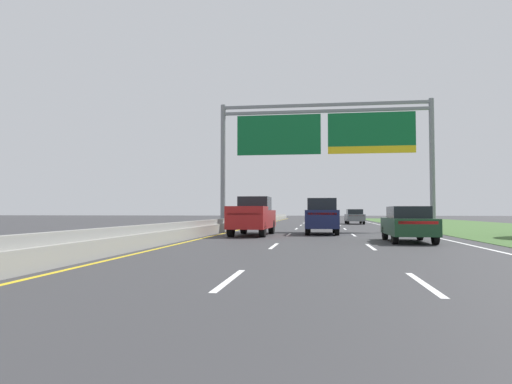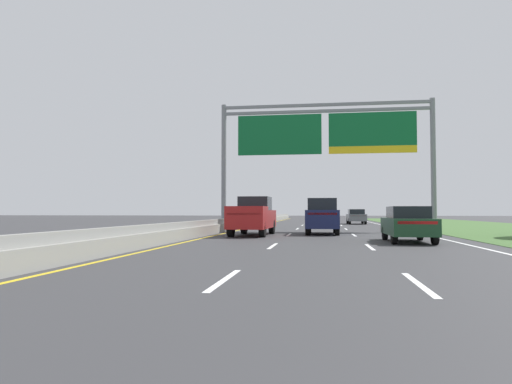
{
  "view_description": "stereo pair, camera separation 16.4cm",
  "coord_description": "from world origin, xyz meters",
  "px_view_note": "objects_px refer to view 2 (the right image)",
  "views": [
    {
      "loc": [
        -0.08,
        1.44,
        1.36
      ],
      "look_at": [
        -3.43,
        25.9,
        2.39
      ],
      "focal_mm": 32.51,
      "sensor_mm": 36.0,
      "label": 1
    },
    {
      "loc": [
        0.08,
        1.46,
        1.36
      ],
      "look_at": [
        -3.43,
        25.9,
        2.39
      ],
      "focal_mm": 32.51,
      "sensor_mm": 36.0,
      "label": 2
    }
  ],
  "objects_px": {
    "car_navy_centre_lane_suv": "(322,216)",
    "car_darkgreen_right_lane_sedan": "(408,224)",
    "overhead_sign_gantry": "(325,139)",
    "car_grey_right_lane_sedan": "(356,216)",
    "pickup_truck_red": "(253,216)"
  },
  "relations": [
    {
      "from": "pickup_truck_red",
      "to": "car_grey_right_lane_sedan",
      "type": "bearing_deg",
      "value": -15.6
    },
    {
      "from": "pickup_truck_red",
      "to": "car_grey_right_lane_sedan",
      "type": "height_order",
      "value": "pickup_truck_red"
    },
    {
      "from": "overhead_sign_gantry",
      "to": "car_navy_centre_lane_suv",
      "type": "height_order",
      "value": "overhead_sign_gantry"
    },
    {
      "from": "car_navy_centre_lane_suv",
      "to": "overhead_sign_gantry",
      "type": "bearing_deg",
      "value": -2.99
    },
    {
      "from": "pickup_truck_red",
      "to": "car_grey_right_lane_sedan",
      "type": "distance_m",
      "value": 25.48
    },
    {
      "from": "car_darkgreen_right_lane_sedan",
      "to": "pickup_truck_red",
      "type": "bearing_deg",
      "value": 58.45
    },
    {
      "from": "car_navy_centre_lane_suv",
      "to": "car_grey_right_lane_sedan",
      "type": "relative_size",
      "value": 1.06
    },
    {
      "from": "overhead_sign_gantry",
      "to": "car_grey_right_lane_sedan",
      "type": "bearing_deg",
      "value": 79.09
    },
    {
      "from": "overhead_sign_gantry",
      "to": "pickup_truck_red",
      "type": "relative_size",
      "value": 2.76
    },
    {
      "from": "car_grey_right_lane_sedan",
      "to": "car_darkgreen_right_lane_sedan",
      "type": "bearing_deg",
      "value": 179.24
    },
    {
      "from": "pickup_truck_red",
      "to": "car_navy_centre_lane_suv",
      "type": "relative_size",
      "value": 1.16
    },
    {
      "from": "overhead_sign_gantry",
      "to": "car_navy_centre_lane_suv",
      "type": "bearing_deg",
      "value": -92.71
    },
    {
      "from": "car_navy_centre_lane_suv",
      "to": "car_darkgreen_right_lane_sedan",
      "type": "bearing_deg",
      "value": -151.33
    },
    {
      "from": "car_grey_right_lane_sedan",
      "to": "overhead_sign_gantry",
      "type": "bearing_deg",
      "value": 167.99
    },
    {
      "from": "overhead_sign_gantry",
      "to": "car_navy_centre_lane_suv",
      "type": "xyz_separation_m",
      "value": [
        -0.24,
        -5.05,
        -5.4
      ]
    }
  ]
}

